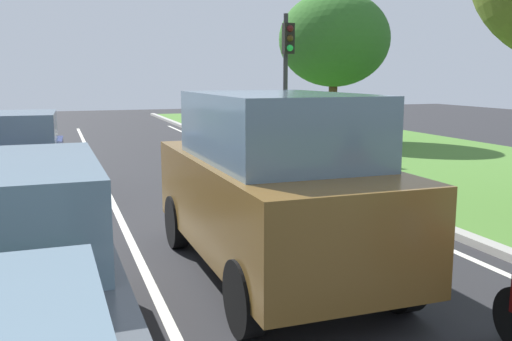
% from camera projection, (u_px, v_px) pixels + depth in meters
% --- Properties ---
extents(ground_plane, '(60.00, 60.00, 0.00)m').
position_uv_depth(ground_plane, '(143.00, 194.00, 12.06)').
color(ground_plane, '#262628').
extents(lane_line_center, '(0.12, 32.00, 0.01)m').
position_uv_depth(lane_line_center, '(109.00, 196.00, 11.83)').
color(lane_line_center, silver).
rests_on(lane_line_center, ground).
extents(lane_line_right_edge, '(0.12, 32.00, 0.01)m').
position_uv_depth(lane_line_right_edge, '(299.00, 183.00, 13.24)').
color(lane_line_right_edge, silver).
rests_on(lane_line_right_edge, ground).
extents(grass_verge_right, '(9.00, 48.00, 0.06)m').
position_uv_depth(grass_verge_right, '(471.00, 170.00, 14.85)').
color(grass_verge_right, '#47752D').
rests_on(grass_verge_right, ground).
extents(curb_right, '(0.24, 48.00, 0.12)m').
position_uv_depth(curb_right, '(318.00, 179.00, 13.40)').
color(curb_right, '#9E9B93').
rests_on(curb_right, ground).
extents(car_suv_ahead, '(2.00, 4.52, 2.28)m').
position_uv_depth(car_suv_ahead, '(273.00, 184.00, 6.99)').
color(car_suv_ahead, brown).
rests_on(car_suv_ahead, ground).
extents(car_hatchback_far, '(1.83, 3.75, 1.78)m').
position_uv_depth(car_hatchback_far, '(18.00, 158.00, 11.19)').
color(car_hatchback_far, navy).
rests_on(car_hatchback_far, ground).
extents(traffic_light_near_right, '(0.32, 0.50, 4.31)m').
position_uv_depth(traffic_light_near_right, '(287.00, 61.00, 17.13)').
color(traffic_light_near_right, '#2D2D2D').
rests_on(traffic_light_near_right, ground).
extents(tree_roadside_far, '(4.02, 4.02, 5.48)m').
position_uv_depth(tree_roadside_far, '(334.00, 40.00, 20.63)').
color(tree_roadside_far, '#4C331E').
rests_on(tree_roadside_far, ground).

